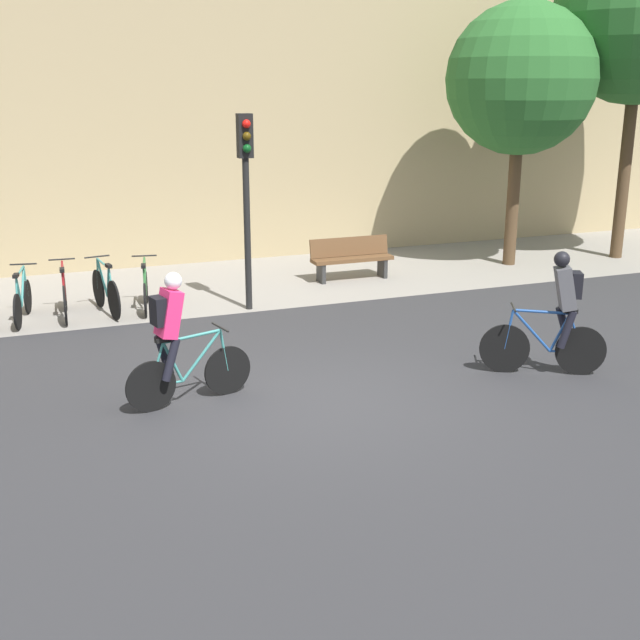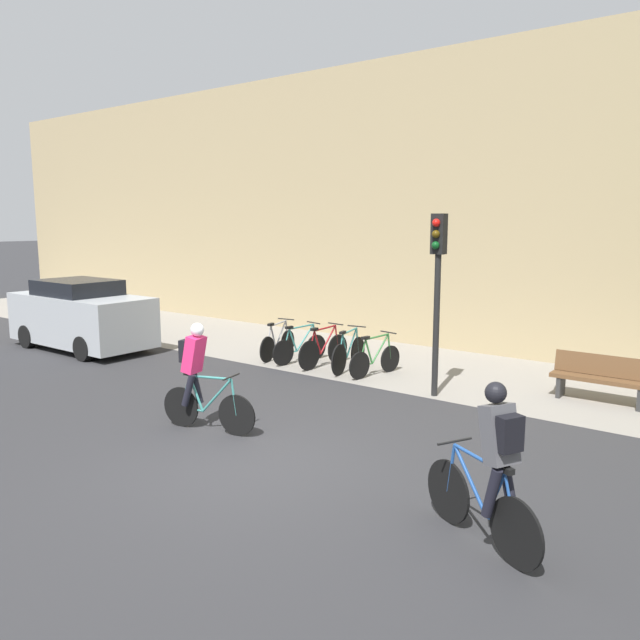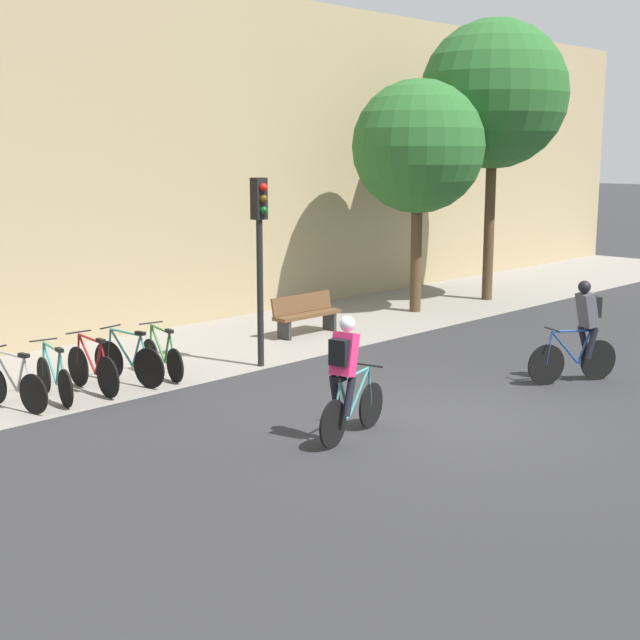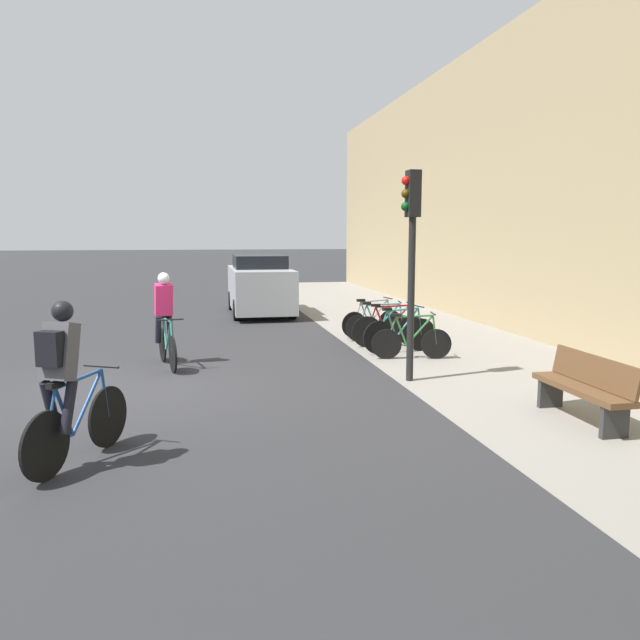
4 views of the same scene
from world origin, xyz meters
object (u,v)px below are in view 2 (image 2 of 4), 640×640
(cyclist_grey, at_px, (493,464))
(parked_bike_3, at_px, (349,353))
(bench, at_px, (601,378))
(parked_bike_2, at_px, (324,350))
(parked_bike_1, at_px, (300,347))
(parked_car, at_px, (81,316))
(parked_bike_4, at_px, (375,359))
(traffic_light_pole, at_px, (438,271))
(parked_bike_0, at_px, (278,343))
(cyclist_pink, at_px, (198,373))

(cyclist_grey, relative_size, parked_bike_3, 1.07)
(cyclist_grey, distance_m, bench, 6.43)
(parked_bike_2, bearing_deg, parked_bike_1, -179.90)
(parked_bike_1, distance_m, bench, 6.67)
(cyclist_grey, xyz_separation_m, parked_car, (-12.72, 3.30, -0.05))
(parked_bike_3, height_order, bench, parked_bike_3)
(bench, bearing_deg, parked_bike_4, -169.43)
(bench, bearing_deg, parked_bike_3, -170.87)
(cyclist_grey, distance_m, parked_bike_3, 7.93)
(traffic_light_pole, relative_size, parked_car, 0.82)
(cyclist_grey, relative_size, parked_bike_2, 1.04)
(parked_car, bearing_deg, traffic_light_pole, 9.40)
(cyclist_grey, xyz_separation_m, parked_bike_0, (-7.77, 5.56, -0.56))
(traffic_light_pole, bearing_deg, parked_bike_1, 170.35)
(parked_bike_0, bearing_deg, cyclist_pink, -62.57)
(cyclist_grey, height_order, parked_bike_1, cyclist_grey)
(parked_car, bearing_deg, parked_bike_2, 19.49)
(parked_bike_1, xyz_separation_m, bench, (6.62, 0.84, 0.09))
(cyclist_grey, height_order, traffic_light_pole, traffic_light_pole)
(parked_bike_0, height_order, parked_bike_4, parked_bike_0)
(bench, bearing_deg, parked_bike_1, -172.80)
(traffic_light_pole, distance_m, parked_car, 9.84)
(parked_bike_0, relative_size, parked_bike_1, 0.98)
(parked_bike_0, distance_m, parked_bike_1, 0.71)
(cyclist_pink, height_order, bench, cyclist_pink)
(bench, bearing_deg, cyclist_pink, -130.63)
(cyclist_pink, height_order, traffic_light_pole, traffic_light_pole)
(traffic_light_pole, bearing_deg, cyclist_pink, -117.43)
(parked_bike_2, relative_size, parked_bike_4, 1.08)
(parked_bike_0, bearing_deg, parked_bike_2, 0.01)
(cyclist_pink, distance_m, parked_bike_3, 4.85)
(cyclist_grey, distance_m, parked_car, 13.15)
(traffic_light_pole, bearing_deg, parked_car, -170.60)
(parked_bike_3, height_order, parked_bike_4, parked_bike_3)
(cyclist_pink, bearing_deg, parked_bike_1, 110.35)
(parked_bike_0, height_order, parked_bike_2, parked_bike_2)
(parked_bike_3, bearing_deg, cyclist_grey, -44.63)
(parked_bike_1, bearing_deg, bench, 7.20)
(parked_bike_4, relative_size, traffic_light_pole, 0.45)
(parked_bike_2, bearing_deg, parked_bike_3, 0.05)
(traffic_light_pole, bearing_deg, parked_bike_4, 159.48)
(parked_bike_2, bearing_deg, parked_car, -160.51)
(cyclist_grey, height_order, parked_bike_0, cyclist_grey)
(parked_bike_0, distance_m, parked_bike_3, 2.14)
(parked_bike_4, bearing_deg, parked_bike_1, -179.99)
(parked_bike_1, xyz_separation_m, parked_bike_4, (2.14, 0.00, -0.00))
(cyclist_grey, bearing_deg, parked_bike_3, 135.37)
(parked_bike_3, height_order, traffic_light_pole, traffic_light_pole)
(parked_bike_0, distance_m, parked_car, 5.46)
(cyclist_pink, xyz_separation_m, parked_bike_1, (-1.78, 4.80, -0.56))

